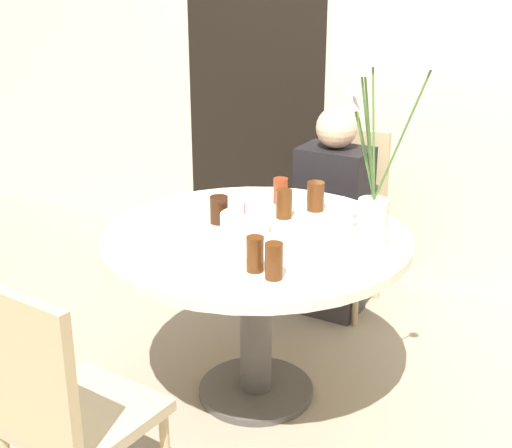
# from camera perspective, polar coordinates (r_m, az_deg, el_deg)

# --- Properties ---
(ground_plane) EXTENTS (16.00, 16.00, 0.00)m
(ground_plane) POSITION_cam_1_polar(r_m,az_deg,el_deg) (3.12, 0.00, -13.33)
(ground_plane) COLOR gray
(wall_back) EXTENTS (8.00, 0.05, 2.60)m
(wall_back) POSITION_cam_1_polar(r_m,az_deg,el_deg) (3.89, 10.62, 13.78)
(wall_back) COLOR beige
(wall_back) RESTS_ON ground_plane
(doorway_panel) EXTENTS (0.90, 0.01, 2.05)m
(doorway_panel) POSITION_cam_1_polar(r_m,az_deg,el_deg) (4.23, -0.17, 10.89)
(doorway_panel) COLOR black
(doorway_panel) RESTS_ON ground_plane
(dining_table) EXTENTS (1.21, 1.21, 0.73)m
(dining_table) POSITION_cam_1_polar(r_m,az_deg,el_deg) (2.83, 0.00, -3.31)
(dining_table) COLOR beige
(dining_table) RESTS_ON ground_plane
(chair_left_flank) EXTENTS (0.42, 0.42, 0.92)m
(chair_left_flank) POSITION_cam_1_polar(r_m,az_deg,el_deg) (3.72, 7.08, 1.27)
(chair_left_flank) COLOR tan
(chair_left_flank) RESTS_ON ground_plane
(chair_right_flank) EXTENTS (0.43, 0.43, 0.92)m
(chair_right_flank) POSITION_cam_1_polar(r_m,az_deg,el_deg) (2.21, -15.39, -13.76)
(chair_right_flank) COLOR tan
(chair_right_flank) RESTS_ON ground_plane
(birthday_cake) EXTENTS (0.19, 0.19, 0.13)m
(birthday_cake) POSITION_cam_1_polar(r_m,az_deg,el_deg) (2.76, -0.91, 0.02)
(birthday_cake) COLOR white
(birthday_cake) RESTS_ON dining_table
(flower_vase) EXTENTS (0.33, 0.26, 0.73)m
(flower_vase) POSITION_cam_1_polar(r_m,az_deg,el_deg) (2.55, 9.35, 2.47)
(flower_vase) COLOR silver
(flower_vase) RESTS_ON dining_table
(side_plate) EXTENTS (0.17, 0.17, 0.01)m
(side_plate) POSITION_cam_1_polar(r_m,az_deg,el_deg) (2.55, -3.68, -2.74)
(side_plate) COLOR white
(side_plate) RESTS_ON dining_table
(drink_glass_0) EXTENTS (0.07, 0.07, 0.12)m
(drink_glass_0) POSITION_cam_1_polar(r_m,az_deg,el_deg) (2.93, 2.26, 1.62)
(drink_glass_0) COLOR #51280F
(drink_glass_0) RESTS_ON dining_table
(drink_glass_1) EXTENTS (0.06, 0.06, 0.12)m
(drink_glass_1) POSITION_cam_1_polar(r_m,az_deg,el_deg) (2.43, -0.08, -2.42)
(drink_glass_1) COLOR #51280F
(drink_glass_1) RESTS_ON dining_table
(drink_glass_2) EXTENTS (0.07, 0.07, 0.11)m
(drink_glass_2) POSITION_cam_1_polar(r_m,az_deg,el_deg) (2.87, -2.98, 1.15)
(drink_glass_2) COLOR #33190C
(drink_glass_2) RESTS_ON dining_table
(drink_glass_3) EXTENTS (0.06, 0.06, 0.11)m
(drink_glass_3) POSITION_cam_1_polar(r_m,az_deg,el_deg) (3.11, 1.98, 2.69)
(drink_glass_3) COLOR maroon
(drink_glass_3) RESTS_ON dining_table
(drink_glass_4) EXTENTS (0.07, 0.07, 0.12)m
(drink_glass_4) POSITION_cam_1_polar(r_m,az_deg,el_deg) (3.02, 4.79, 2.23)
(drink_glass_4) COLOR #51280F
(drink_glass_4) RESTS_ON dining_table
(drink_glass_5) EXTENTS (0.06, 0.06, 0.13)m
(drink_glass_5) POSITION_cam_1_polar(r_m,az_deg,el_deg) (2.37, 1.44, -2.98)
(drink_glass_5) COLOR #51280F
(drink_glass_5) RESTS_ON dining_table
(person_boy) EXTENTS (0.34, 0.24, 1.08)m
(person_boy) POSITION_cam_1_polar(r_m,az_deg,el_deg) (3.58, 6.18, 0.32)
(person_boy) COLOR #383333
(person_boy) RESTS_ON ground_plane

